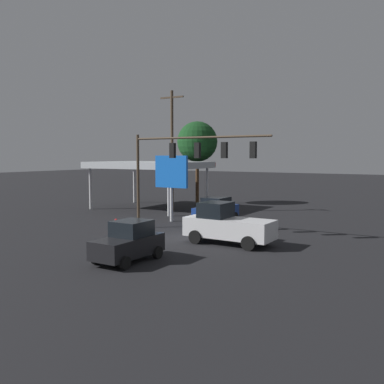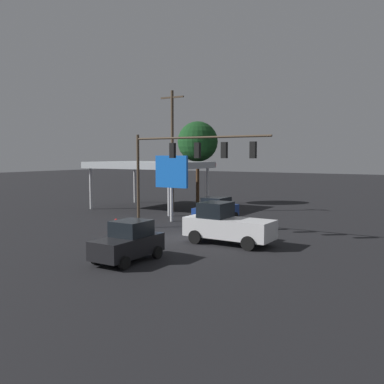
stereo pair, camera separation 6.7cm
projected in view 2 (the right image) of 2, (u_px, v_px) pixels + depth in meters
ground_plane at (175, 237)px, 26.86m from camera, size 200.00×200.00×0.00m
traffic_signal_assembly at (188, 157)px, 27.89m from camera, size 9.99×0.43×6.58m
utility_pole at (172, 149)px, 38.26m from camera, size 2.40×0.26×10.87m
gas_station_canopy at (150, 165)px, 41.11m from camera, size 10.28×7.86×4.52m
price_sign at (172, 174)px, 33.03m from camera, size 2.87×0.27×5.12m
hatchback_crossing at (129, 242)px, 20.74m from camera, size 1.98×3.81×1.97m
sedan_far at (216, 210)px, 32.97m from camera, size 2.10×4.42×1.93m
pickup_parked at (227, 225)px, 24.83m from camera, size 5.24×2.34×2.40m
street_tree at (198, 142)px, 44.89m from camera, size 4.24×4.24×8.70m
fire_hydrant at (116, 225)px, 28.82m from camera, size 0.24×0.24×0.88m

